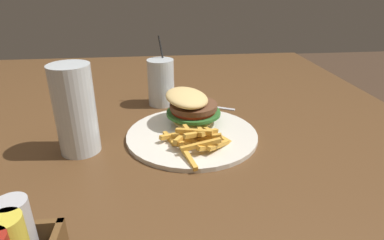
{
  "coord_description": "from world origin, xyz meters",
  "views": [
    {
      "loc": [
        -0.65,
        -0.03,
        1.1
      ],
      "look_at": [
        -0.01,
        -0.1,
        0.8
      ],
      "focal_mm": 30.0,
      "sensor_mm": 36.0,
      "label": 1
    }
  ],
  "objects_px": {
    "meal_plate_near": "(192,121)",
    "beer_glass": "(76,113)",
    "juice_glass": "(161,85)",
    "spoon": "(183,101)"
  },
  "relations": [
    {
      "from": "beer_glass",
      "to": "juice_glass",
      "type": "height_order",
      "value": "juice_glass"
    },
    {
      "from": "juice_glass",
      "to": "spoon",
      "type": "bearing_deg",
      "value": -94.44
    },
    {
      "from": "juice_glass",
      "to": "beer_glass",
      "type": "bearing_deg",
      "value": 144.8
    },
    {
      "from": "beer_glass",
      "to": "spoon",
      "type": "bearing_deg",
      "value": -44.19
    },
    {
      "from": "meal_plate_near",
      "to": "spoon",
      "type": "xyz_separation_m",
      "value": [
        0.18,
        0.0,
        -0.02
      ]
    },
    {
      "from": "beer_glass",
      "to": "juice_glass",
      "type": "relative_size",
      "value": 0.98
    },
    {
      "from": "juice_glass",
      "to": "spoon",
      "type": "distance_m",
      "value": 0.08
    },
    {
      "from": "meal_plate_near",
      "to": "beer_glass",
      "type": "relative_size",
      "value": 1.62
    },
    {
      "from": "beer_glass",
      "to": "spoon",
      "type": "xyz_separation_m",
      "value": [
        0.24,
        -0.24,
        -0.08
      ]
    },
    {
      "from": "beer_glass",
      "to": "juice_glass",
      "type": "bearing_deg",
      "value": -35.2
    }
  ]
}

